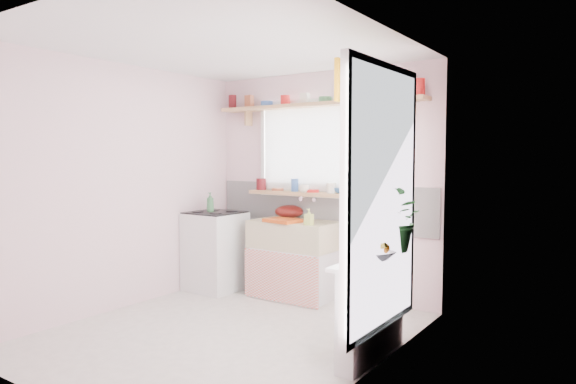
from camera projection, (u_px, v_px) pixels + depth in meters
The scene contains 19 objects.
room at pixel (341, 177), 4.78m from camera, with size 3.20×3.20×3.20m.
sink_unit at pixel (294, 259), 5.66m from camera, with size 0.95×0.65×1.11m.
cooker at pixel (215, 250), 5.99m from camera, with size 0.58×0.58×0.93m.
radiator_ledge at pixel (372, 308), 3.94m from camera, with size 0.22×0.95×0.78m.
windowsill at pixel (304, 194), 5.76m from camera, with size 1.40×0.22×0.04m, color tan.
pine_shelf at pixel (315, 105), 5.60m from camera, with size 2.52×0.24×0.04m, color tan.
shelf_crockery at pixel (313, 98), 5.61m from camera, with size 2.47×0.11×0.12m.
sill_crockery at pixel (300, 187), 5.79m from camera, with size 1.35×0.11×0.12m.
dish_tray at pixel (283, 221), 5.53m from camera, with size 0.36×0.27×0.04m, color #CD4A12.
colander at pixel (289, 211), 5.91m from camera, with size 0.33×0.33×0.15m, color #54100E.
jade_plant at pixel (397, 219), 4.21m from camera, with size 0.49×0.43×0.55m, color #2A692A.
fruit_bowl at pixel (375, 256), 3.89m from camera, with size 0.27×0.27×0.07m, color silver.
herb_pot at pixel (373, 249), 3.85m from camera, with size 0.10×0.07×0.19m, color #255D26.
soap_bottle_sink at pixel (309, 217), 5.29m from camera, with size 0.08×0.08×0.17m, color #BFCD5B.
sill_cup at pixel (304, 189), 5.69m from camera, with size 0.11×0.11×0.09m, color silver.
sill_bowl at pixel (342, 190), 5.55m from camera, with size 0.20×0.20×0.06m, color #376EB3.
shelf_vase at pixel (406, 90), 5.07m from camera, with size 0.14×0.14×0.15m, color brown.
cooker_bottle at pixel (210, 202), 5.95m from camera, with size 0.09×0.09×0.23m, color #397243.
fruit at pixel (377, 248), 3.89m from camera, with size 0.20×0.14×0.10m.
Camera 1 is at (2.96, -3.36, 1.56)m, focal length 32.00 mm.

